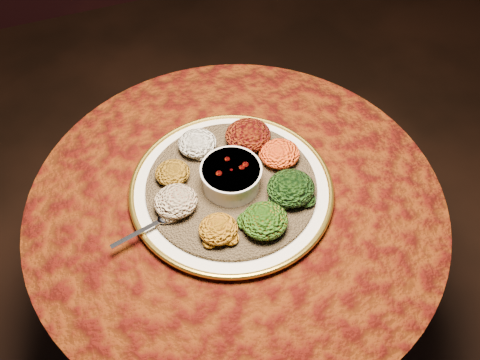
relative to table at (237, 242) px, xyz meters
name	(u,v)px	position (x,y,z in m)	size (l,w,h in m)	color
table	(237,242)	(0.00, 0.00, 0.00)	(0.96, 0.96, 0.73)	black
platter	(231,189)	(0.00, 0.03, 0.19)	(0.57, 0.57, 0.02)	white
injera	(231,186)	(0.00, 0.03, 0.20)	(0.39, 0.39, 0.01)	brown
stew_bowl	(231,176)	(0.00, 0.03, 0.24)	(0.14, 0.14, 0.06)	silver
spoon	(163,219)	(-0.17, -0.01, 0.21)	(0.16, 0.05, 0.01)	silver
portion_ayib	(197,143)	(-0.04, 0.16, 0.23)	(0.09, 0.09, 0.04)	white
portion_kitfo	(248,135)	(0.08, 0.13, 0.23)	(0.11, 0.10, 0.05)	black
portion_tikil	(280,154)	(0.13, 0.05, 0.23)	(0.09, 0.09, 0.04)	#A5670D
portion_gomen	(291,188)	(0.11, -0.05, 0.23)	(0.11, 0.10, 0.05)	black
portion_mixveg	(265,221)	(0.02, -0.11, 0.23)	(0.10, 0.10, 0.05)	#944009
portion_kik	(218,229)	(-0.07, -0.09, 0.23)	(0.08, 0.08, 0.04)	#A45B0E
portion_timatim	(176,201)	(-0.14, 0.01, 0.23)	(0.10, 0.09, 0.05)	maroon
portion_shiro	(173,173)	(-0.12, 0.09, 0.23)	(0.08, 0.08, 0.04)	#875810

